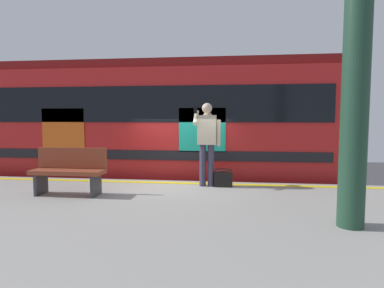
% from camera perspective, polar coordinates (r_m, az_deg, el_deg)
% --- Properties ---
extents(ground_plane, '(23.80, 23.80, 0.00)m').
position_cam_1_polar(ground_plane, '(7.92, -2.33, -13.92)').
color(ground_plane, '#3D3D3F').
extents(platform, '(14.57, 5.14, 1.04)m').
position_cam_1_polar(platform, '(5.38, -7.04, -17.22)').
color(platform, gray).
rests_on(platform, ground).
extents(safety_line, '(14.27, 0.16, 0.01)m').
position_cam_1_polar(safety_line, '(7.36, -2.74, -6.94)').
color(safety_line, yellow).
rests_on(safety_line, platform).
extents(track_rail_near, '(18.94, 0.08, 0.16)m').
position_cam_1_polar(track_rail_near, '(9.05, -1.05, -11.02)').
color(track_rail_near, slate).
rests_on(track_rail_near, ground).
extents(track_rail_far, '(18.94, 0.08, 0.16)m').
position_cam_1_polar(track_rail_far, '(10.42, 0.08, -8.91)').
color(track_rail_far, slate).
rests_on(track_rail_far, ground).
extents(train_carriage, '(10.35, 2.99, 3.87)m').
position_cam_1_polar(train_carriage, '(9.67, -8.14, 4.30)').
color(train_carriage, red).
rests_on(train_carriage, ground).
extents(passenger, '(0.57, 0.55, 1.80)m').
position_cam_1_polar(passenger, '(6.93, 2.69, 1.22)').
color(passenger, '#383347').
rests_on(passenger, platform).
extents(handbag, '(0.39, 0.35, 0.38)m').
position_cam_1_polar(handbag, '(7.00, 5.60, -6.15)').
color(handbag, black).
rests_on(handbag, platform).
extents(station_column, '(0.35, 0.35, 3.79)m').
position_cam_1_polar(station_column, '(4.81, 27.06, 9.06)').
color(station_column, '#1E3F2D').
rests_on(station_column, platform).
extents(bench, '(1.40, 0.44, 0.90)m').
position_cam_1_polar(bench, '(6.66, -20.96, -4.28)').
color(bench, brown).
rests_on(bench, platform).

